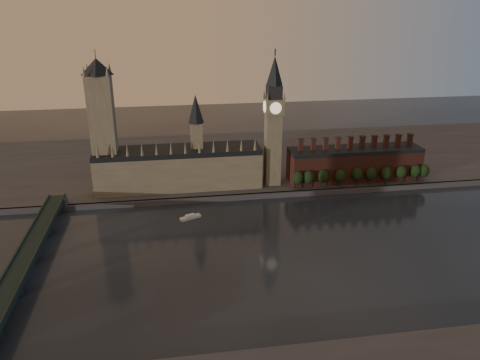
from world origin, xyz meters
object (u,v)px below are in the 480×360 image
object	(u,v)px
big_ben	(273,120)
river_boat	(190,217)
victoria_tower	(103,122)
westminster_bridge	(21,269)

from	to	relation	value
big_ben	river_boat	xyz separation A→B (m)	(-69.54, -48.15, -55.66)
victoria_tower	westminster_bridge	distance (m)	133.21
westminster_bridge	river_boat	world-z (taller)	westminster_bridge
big_ben	westminster_bridge	distance (m)	205.83
big_ben	river_boat	size ratio (longest dim) A/B	6.79
river_boat	victoria_tower	bearing A→B (deg)	114.85
victoria_tower	river_boat	world-z (taller)	victoria_tower
westminster_bridge	river_boat	bearing A→B (deg)	34.07
westminster_bridge	river_boat	xyz separation A→B (m)	(95.46, 64.55, -6.27)
victoria_tower	westminster_bridge	size ratio (longest dim) A/B	0.54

